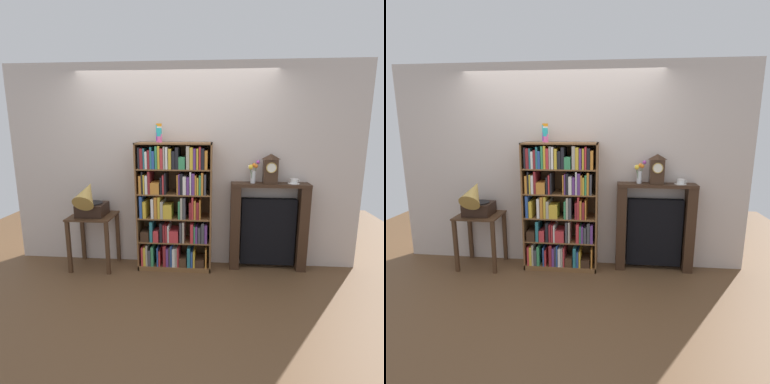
% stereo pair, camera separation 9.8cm
% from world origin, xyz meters
% --- Properties ---
extents(ground_plane, '(7.55, 6.40, 0.02)m').
position_xyz_m(ground_plane, '(0.00, 0.00, -0.01)').
color(ground_plane, brown).
extents(wall_back, '(4.55, 0.08, 2.60)m').
position_xyz_m(wall_back, '(0.07, 0.31, 1.30)').
color(wall_back, beige).
rests_on(wall_back, ground).
extents(bookshelf, '(0.94, 0.33, 1.63)m').
position_xyz_m(bookshelf, '(-0.01, 0.09, 0.80)').
color(bookshelf, brown).
rests_on(bookshelf, ground).
extents(cup_stack, '(0.07, 0.07, 0.23)m').
position_xyz_m(cup_stack, '(-0.19, 0.14, 1.74)').
color(cup_stack, pink).
rests_on(cup_stack, bookshelf).
extents(side_table_left, '(0.56, 0.48, 0.70)m').
position_xyz_m(side_table_left, '(-1.06, 0.03, 0.53)').
color(side_table_left, '#472D1C').
rests_on(side_table_left, ground).
extents(gramophone, '(0.35, 0.50, 0.52)m').
position_xyz_m(gramophone, '(-1.06, -0.04, 0.91)').
color(gramophone, black).
rests_on(gramophone, side_table_left).
extents(fireplace_mantel, '(0.97, 0.22, 1.13)m').
position_xyz_m(fireplace_mantel, '(1.19, 0.18, 0.56)').
color(fireplace_mantel, '#382316').
rests_on(fireplace_mantel, ground).
extents(mantel_clock, '(0.17, 0.14, 0.37)m').
position_xyz_m(mantel_clock, '(1.18, 0.16, 1.31)').
color(mantel_clock, '#382316').
rests_on(mantel_clock, fireplace_mantel).
extents(flower_vase, '(0.15, 0.14, 0.28)m').
position_xyz_m(flower_vase, '(0.97, 0.16, 1.29)').
color(flower_vase, silver).
rests_on(flower_vase, fireplace_mantel).
extents(teacup_with_saucer, '(0.14, 0.14, 0.06)m').
position_xyz_m(teacup_with_saucer, '(1.47, 0.16, 1.16)').
color(teacup_with_saucer, white).
rests_on(teacup_with_saucer, fireplace_mantel).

